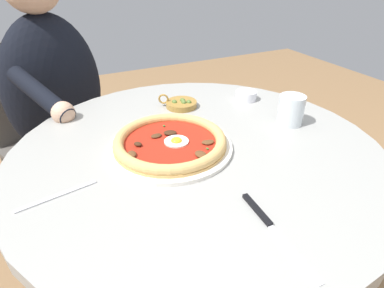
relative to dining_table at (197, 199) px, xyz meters
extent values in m
cylinder|color=#999993|center=(0.00, 0.00, 0.16)|extent=(0.96, 0.96, 0.04)
cylinder|color=gray|center=(0.00, 0.00, -0.21)|extent=(0.11, 0.11, 0.70)
cylinder|color=white|center=(0.02, 0.07, 0.18)|extent=(0.32, 0.32, 0.01)
cylinder|color=tan|center=(0.02, 0.07, 0.19)|extent=(0.29, 0.29, 0.01)
torus|color=tan|center=(0.02, 0.07, 0.20)|extent=(0.29, 0.29, 0.03)
cylinder|color=#A82314|center=(0.02, 0.07, 0.20)|extent=(0.27, 0.27, 0.00)
cylinder|color=white|center=(0.01, 0.05, 0.20)|extent=(0.06, 0.06, 0.00)
ellipsoid|color=yellow|center=(0.01, 0.05, 0.20)|extent=(0.03, 0.03, 0.02)
ellipsoid|color=brown|center=(0.00, 0.17, 0.20)|extent=(0.03, 0.03, 0.01)
ellipsoid|color=#4C2D19|center=(0.06, 0.09, 0.20)|extent=(0.02, 0.03, 0.01)
ellipsoid|color=#3D2314|center=(0.04, 0.15, 0.20)|extent=(0.03, 0.02, 0.01)
ellipsoid|color=#3D2314|center=(0.06, 0.05, 0.20)|extent=(0.04, 0.04, 0.01)
ellipsoid|color=brown|center=(-0.03, -0.01, 0.20)|extent=(0.02, 0.03, 0.01)
ellipsoid|color=brown|center=(-0.07, 0.03, 0.20)|extent=(0.04, 0.03, 0.01)
ellipsoid|color=brown|center=(-0.03, -0.02, 0.20)|extent=(0.03, 0.03, 0.01)
ellipsoid|color=#2D6B28|center=(-0.05, 0.00, 0.20)|extent=(0.01, 0.01, 0.00)
ellipsoid|color=#2D6B28|center=(0.10, 0.05, 0.20)|extent=(0.01, 0.01, 0.00)
ellipsoid|color=#2D6B28|center=(0.03, 0.06, 0.20)|extent=(0.01, 0.01, 0.00)
cylinder|color=silver|center=(0.00, -0.30, 0.22)|extent=(0.07, 0.07, 0.09)
cylinder|color=silver|center=(0.00, -0.30, 0.19)|extent=(0.07, 0.07, 0.02)
cube|color=silver|center=(-0.38, 0.01, 0.18)|extent=(0.13, 0.02, 0.00)
cube|color=black|center=(-0.27, 0.01, 0.18)|extent=(0.09, 0.02, 0.01)
cylinder|color=white|center=(0.20, -0.29, 0.19)|extent=(0.07, 0.07, 0.03)
cylinder|color=olive|center=(0.20, -0.29, 0.20)|extent=(0.06, 0.06, 0.01)
cylinder|color=olive|center=(0.25, -0.07, 0.19)|extent=(0.10, 0.10, 0.02)
torus|color=olive|center=(0.28, -0.02, 0.20)|extent=(0.02, 0.03, 0.03)
ellipsoid|color=#516B2D|center=(0.23, -0.07, 0.20)|extent=(0.02, 0.02, 0.02)
ellipsoid|color=#516B2D|center=(0.25, -0.07, 0.20)|extent=(0.02, 0.02, 0.02)
ellipsoid|color=#516B2D|center=(0.25, -0.04, 0.20)|extent=(0.02, 0.02, 0.02)
ellipsoid|color=#516B2D|center=(0.25, -0.07, 0.20)|extent=(0.02, 0.02, 0.02)
ellipsoid|color=#516B2D|center=(0.23, -0.09, 0.20)|extent=(0.02, 0.02, 0.02)
cube|color=#BCBCC1|center=(-0.05, 0.35, 0.18)|extent=(0.04, 0.16, 0.00)
cube|color=#282833|center=(0.66, 0.29, -0.35)|extent=(0.39, 0.42, 0.45)
ellipsoid|color=black|center=(0.66, 0.29, 0.16)|extent=(0.36, 0.44, 0.56)
cylinder|color=black|center=(0.41, 0.34, 0.23)|extent=(0.26, 0.18, 0.14)
sphere|color=tan|center=(0.32, 0.29, 0.20)|extent=(0.07, 0.07, 0.07)
cube|color=#504A45|center=(0.70, 0.31, -0.13)|extent=(0.55, 0.55, 0.02)
cube|color=#504A45|center=(0.88, 0.39, 0.09)|extent=(0.17, 0.35, 0.43)
cylinder|color=#4C4742|center=(0.46, 0.40, -0.36)|extent=(0.02, 0.02, 0.44)
cylinder|color=#4C4742|center=(0.61, 0.06, -0.36)|extent=(0.02, 0.02, 0.44)
cylinder|color=#4C4742|center=(0.80, 0.56, -0.36)|extent=(0.02, 0.02, 0.44)
cylinder|color=#4C4742|center=(0.95, 0.21, -0.36)|extent=(0.02, 0.02, 0.44)
camera|label=1|loc=(-0.63, 0.32, 0.61)|focal=29.89mm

